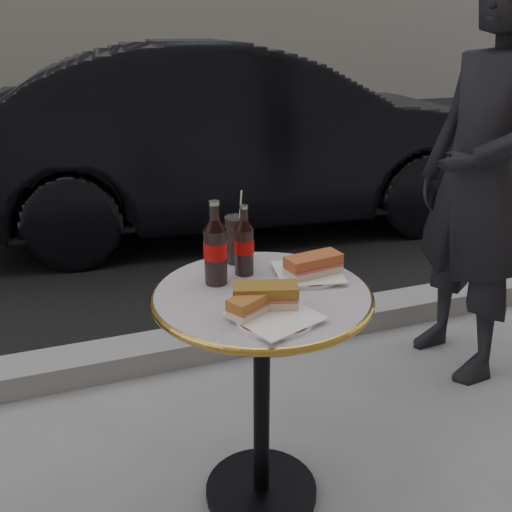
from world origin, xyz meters
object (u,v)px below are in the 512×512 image
object	(u,v)px
plate_left	(275,319)
plate_right	(308,274)
pedestrian	(481,182)
bistro_table	(262,400)
cola_bottle_right	(244,240)
cola_glass	(237,239)
parked_car	(242,137)
cola_bottle_left	(215,243)

from	to	relation	value
plate_left	plate_right	xyz separation A→B (m)	(0.19, 0.22, -0.00)
plate_left	pedestrian	world-z (taller)	pedestrian
bistro_table	pedestrian	size ratio (longest dim) A/B	0.44
bistro_table	pedestrian	bearing A→B (deg)	22.16
cola_bottle_right	cola_glass	xyz separation A→B (m)	(0.01, 0.10, -0.03)
cola_bottle_right	pedestrian	world-z (taller)	pedestrian
plate_left	cola_bottle_right	world-z (taller)	cola_bottle_right
cola_glass	pedestrian	distance (m)	1.13
pedestrian	plate_right	bearing A→B (deg)	-70.76
plate_left	parked_car	world-z (taller)	parked_car
plate_right	cola_bottle_right	xyz separation A→B (m)	(-0.17, 0.08, 0.10)
cola_bottle_right	cola_glass	bearing A→B (deg)	85.26
plate_right	cola_bottle_right	world-z (taller)	cola_bottle_right
cola_bottle_right	parked_car	size ratio (longest dim) A/B	0.05
plate_left	cola_bottle_right	distance (m)	0.32
cola_glass	parked_car	size ratio (longest dim) A/B	0.04
plate_left	cola_bottle_left	xyz separation A→B (m)	(-0.08, 0.27, 0.12)
plate_right	cola_bottle_right	bearing A→B (deg)	154.34
plate_left	cola_bottle_left	bearing A→B (deg)	105.77
bistro_table	cola_bottle_right	bearing A→B (deg)	92.80
plate_right	cola_bottle_right	size ratio (longest dim) A/B	0.94
cola_glass	pedestrian	bearing A→B (deg)	11.29
parked_car	plate_right	bearing A→B (deg)	170.83
plate_right	cola_bottle_right	distance (m)	0.21
bistro_table	pedestrian	xyz separation A→B (m)	(1.11, 0.45, 0.47)
parked_car	plate_left	bearing A→B (deg)	168.26
parked_car	pedestrian	world-z (taller)	pedestrian
bistro_table	cola_bottle_right	size ratio (longest dim) A/B	3.43
cola_glass	pedestrian	xyz separation A→B (m)	(1.11, 0.22, 0.03)
bistro_table	plate_left	bearing A→B (deg)	-99.51
bistro_table	cola_bottle_right	xyz separation A→B (m)	(-0.01, 0.13, 0.47)
cola_bottle_left	parked_car	world-z (taller)	parked_car
plate_left	cola_bottle_right	size ratio (longest dim) A/B	0.94
cola_bottle_left	pedestrian	xyz separation A→B (m)	(1.21, 0.35, -0.02)
cola_bottle_left	parked_car	xyz separation A→B (m)	(0.93, 2.54, -0.19)
bistro_table	parked_car	world-z (taller)	parked_car
plate_left	cola_glass	distance (m)	0.41
cola_bottle_right	pedestrian	distance (m)	1.16
cola_bottle_left	pedestrian	distance (m)	1.26
cola_bottle_right	cola_glass	distance (m)	0.10
plate_right	parked_car	distance (m)	2.67
plate_right	pedestrian	bearing A→B (deg)	22.90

